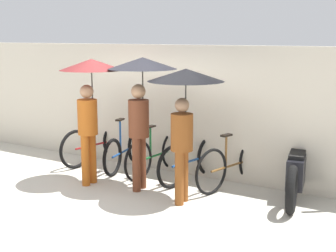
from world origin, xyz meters
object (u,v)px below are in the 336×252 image
object	(u,v)px
parked_bicycle_2	(157,154)
parked_bicycle_3	(192,160)
parked_bicycle_4	(233,164)
motorcycle	(296,172)
parked_bicycle_0	(97,143)
parked_bicycle_1	(125,150)
pedestrian_trailing	(185,95)
pedestrian_leading	(90,86)
pedestrian_center	(141,85)

from	to	relation	value
parked_bicycle_2	parked_bicycle_3	size ratio (longest dim) A/B	1.01
parked_bicycle_4	motorcycle	size ratio (longest dim) A/B	0.84
parked_bicycle_0	parked_bicycle_2	distance (m)	1.41
parked_bicycle_1	motorcycle	bearing A→B (deg)	-99.38
parked_bicycle_0	pedestrian_trailing	distance (m)	2.90
parked_bicycle_4	pedestrian_leading	bearing A→B (deg)	129.55
parked_bicycle_1	pedestrian_leading	distance (m)	1.58
parked_bicycle_0	pedestrian_center	xyz separation A→B (m)	(1.59, -0.81, 1.29)
pedestrian_leading	motorcycle	bearing A→B (deg)	16.82
parked_bicycle_1	pedestrian_center	xyz separation A→B (m)	(0.89, -0.75, 1.31)
parked_bicycle_0	motorcycle	xyz separation A→B (m)	(3.82, 0.02, 0.01)
parked_bicycle_1	pedestrian_trailing	size ratio (longest dim) A/B	0.84
pedestrian_center	motorcycle	world-z (taller)	pedestrian_center
parked_bicycle_0	parked_bicycle_4	size ratio (longest dim) A/B	1.00
pedestrian_trailing	motorcycle	world-z (taller)	pedestrian_trailing
pedestrian_trailing	parked_bicycle_4	bearing A→B (deg)	62.18
parked_bicycle_4	pedestrian_center	world-z (taller)	pedestrian_center
pedestrian_leading	parked_bicycle_2	bearing A→B (deg)	52.43
parked_bicycle_2	motorcycle	xyz separation A→B (m)	(2.42, 0.10, 0.01)
parked_bicycle_4	motorcycle	world-z (taller)	parked_bicycle_4
parked_bicycle_3	motorcycle	size ratio (longest dim) A/B	0.81
parked_bicycle_3	motorcycle	xyz separation A→B (m)	(1.72, 0.10, 0.02)
parked_bicycle_2	parked_bicycle_1	bearing A→B (deg)	93.71
pedestrian_center	pedestrian_trailing	xyz separation A→B (m)	(0.86, -0.17, -0.09)
parked_bicycle_3	parked_bicycle_2	bearing A→B (deg)	99.96
parked_bicycle_3	motorcycle	bearing A→B (deg)	-75.96
pedestrian_leading	pedestrian_center	world-z (taller)	pedestrian_center
parked_bicycle_1	parked_bicycle_2	world-z (taller)	parked_bicycle_2
pedestrian_leading	pedestrian_center	xyz separation A→B (m)	(0.86, 0.19, 0.05)
parked_bicycle_1	parked_bicycle_4	distance (m)	2.11
parked_bicycle_0	parked_bicycle_4	xyz separation A→B (m)	(2.81, -0.00, 0.01)
pedestrian_trailing	parked_bicycle_3	bearing A→B (deg)	103.27
parked_bicycle_1	pedestrian_leading	xyz separation A→B (m)	(0.03, -0.94, 1.26)
parked_bicycle_0	parked_bicycle_3	size ratio (longest dim) A/B	1.03
pedestrian_leading	pedestrian_trailing	world-z (taller)	pedestrian_leading
parked_bicycle_3	parked_bicycle_1	bearing A→B (deg)	99.77
parked_bicycle_0	pedestrian_center	distance (m)	2.20
parked_bicycle_1	pedestrian_center	world-z (taller)	pedestrian_center
parked_bicycle_2	parked_bicycle_4	world-z (taller)	parked_bicycle_4
parked_bicycle_0	parked_bicycle_3	distance (m)	2.11
parked_bicycle_0	pedestrian_trailing	world-z (taller)	pedestrian_trailing
parked_bicycle_3	pedestrian_center	bearing A→B (deg)	155.19
motorcycle	pedestrian_center	bearing A→B (deg)	99.27
parked_bicycle_2	parked_bicycle_4	distance (m)	1.41
pedestrian_center	pedestrian_trailing	size ratio (longest dim) A/B	1.07
parked_bicycle_1	pedestrian_trailing	distance (m)	2.33
parked_bicycle_1	parked_bicycle_4	bearing A→B (deg)	-99.35
parked_bicycle_1	parked_bicycle_2	bearing A→B (deg)	-101.92
pedestrian_center	parked_bicycle_3	bearing A→B (deg)	49.34
pedestrian_center	motorcycle	bearing A→B (deg)	15.16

